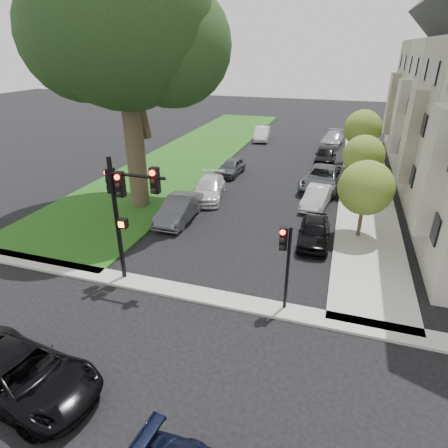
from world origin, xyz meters
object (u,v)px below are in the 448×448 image
(small_tree_a, at_px, (366,188))
(traffic_signal_secondary, at_px, (285,254))
(car_cross_near, at_px, (21,375))
(car_parked_7, at_px, (231,167))
(traffic_signal_main, at_px, (124,200))
(car_parked_2, at_px, (324,178))
(car_parked_1, at_px, (317,197))
(car_parked_4, at_px, (333,139))
(car_parked_9, at_px, (262,134))
(car_parked_0, at_px, (314,232))
(small_tree_c, at_px, (363,129))
(small_tree_b, at_px, (363,156))
(eucalyptus, at_px, (120,14))
(car_parked_3, at_px, (326,155))
(car_parked_5, at_px, (179,209))
(car_parked_6, at_px, (209,188))

(small_tree_a, xyz_separation_m, traffic_signal_secondary, (-2.92, -7.48, -0.32))
(car_cross_near, distance_m, car_parked_7, 22.26)
(traffic_signal_main, height_order, car_parked_2, traffic_signal_main)
(car_parked_1, bearing_deg, car_parked_4, 97.67)
(car_parked_9, bearing_deg, car_parked_7, -95.91)
(car_parked_0, bearing_deg, small_tree_a, 30.60)
(small_tree_c, height_order, traffic_signal_secondary, small_tree_c)
(small_tree_b, xyz_separation_m, car_parked_2, (-2.45, 0.47, -1.97))
(small_tree_a, xyz_separation_m, small_tree_c, (-0.00, 14.76, 0.29))
(eucalyptus, bearing_deg, small_tree_c, 46.46)
(car_parked_3, distance_m, car_parked_5, 16.81)
(car_cross_near, xyz_separation_m, car_parked_3, (6.80, 27.91, 0.06))
(car_parked_1, bearing_deg, car_parked_9, 120.94)
(small_tree_c, relative_size, car_parked_3, 1.06)
(car_parked_4, relative_size, car_parked_7, 1.27)
(traffic_signal_secondary, relative_size, car_parked_3, 0.82)
(car_parked_0, bearing_deg, car_parked_7, 125.28)
(small_tree_c, xyz_separation_m, car_parked_7, (-9.80, -6.27, -2.49))
(eucalyptus, relative_size, car_parked_1, 4.09)
(car_parked_2, height_order, car_parked_4, car_parked_2)
(small_tree_a, distance_m, small_tree_c, 14.77)
(car_parked_7, bearing_deg, eucalyptus, -111.86)
(small_tree_c, distance_m, car_parked_5, 18.87)
(small_tree_a, height_order, car_parked_1, small_tree_a)
(car_parked_2, height_order, car_parked_7, car_parked_2)
(eucalyptus, bearing_deg, car_parked_7, 64.61)
(car_parked_3, height_order, car_parked_7, car_parked_3)
(small_tree_a, bearing_deg, car_parked_5, -174.70)
(traffic_signal_secondary, distance_m, car_parked_6, 12.71)
(small_tree_b, bearing_deg, small_tree_a, -90.00)
(traffic_signal_main, height_order, car_parked_4, traffic_signal_main)
(car_parked_3, bearing_deg, eucalyptus, -128.68)
(traffic_signal_main, distance_m, car_parked_3, 22.83)
(small_tree_c, xyz_separation_m, car_parked_1, (-2.57, -11.01, -2.49))
(car_parked_5, xyz_separation_m, car_parked_9, (0.01, 22.47, -0.02))
(eucalyptus, xyz_separation_m, car_parked_1, (11.07, 3.35, -10.39))
(car_parked_0, height_order, car_parked_3, car_parked_3)
(traffic_signal_secondary, distance_m, car_parked_4, 28.92)
(traffic_signal_secondary, bearing_deg, car_parked_0, 83.77)
(eucalyptus, height_order, car_parked_5, eucalyptus)
(traffic_signal_main, xyz_separation_m, car_parked_9, (-0.61, 28.96, -3.13))
(small_tree_a, height_order, traffic_signal_main, traffic_signal_main)
(car_parked_0, relative_size, car_parked_5, 0.88)
(car_parked_4, distance_m, car_parked_7, 14.80)
(car_parked_4, bearing_deg, small_tree_c, -62.85)
(traffic_signal_secondary, relative_size, car_parked_2, 0.63)
(eucalyptus, xyz_separation_m, car_parked_7, (3.84, 8.09, -10.39))
(car_parked_1, relative_size, car_parked_7, 1.04)
(small_tree_b, relative_size, car_parked_3, 0.94)
(car_parked_1, bearing_deg, car_parked_2, 95.89)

